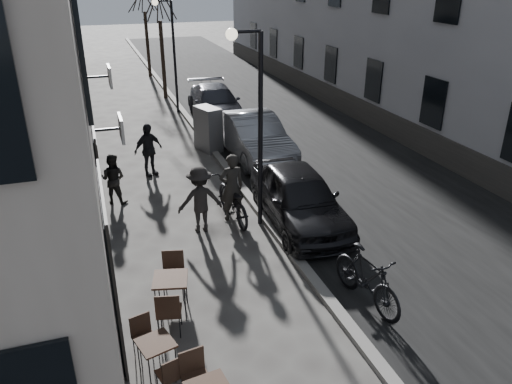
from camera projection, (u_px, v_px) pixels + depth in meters
ground at (377, 382)px, 8.34m from camera, size 120.00×120.00×0.00m
road at (268, 116)px, 23.28m from camera, size 7.30×60.00×0.00m
kerb at (191, 122)px, 22.19m from camera, size 0.25×60.00×0.12m
streetlamp_near at (254, 110)px, 12.17m from camera, size 0.90×0.28×5.09m
streetlamp_far at (170, 44)px, 22.53m from camera, size 0.90×0.28×5.09m
tree_near at (159, 4)px, 24.52m from camera, size 2.40×2.40×5.70m
bistro_set_b at (157, 355)px, 8.34m from camera, size 0.74×1.42×0.81m
bistro_set_c at (171, 292)px, 9.83m from camera, size 0.82×1.69×0.97m
utility_cabinet at (208, 129)px, 18.60m from camera, size 0.93×1.24×1.65m
bicycle at (232, 200)px, 13.54m from camera, size 0.90×2.23×1.15m
cyclist_rider at (232, 187)px, 13.39m from camera, size 0.71×0.49×1.88m
pedestrian_near at (113, 179)px, 14.41m from camera, size 0.91×0.84×1.51m
pedestrian_mid at (200, 199)px, 12.80m from camera, size 1.16×0.68×1.79m
pedestrian_far at (148, 150)px, 16.29m from camera, size 1.12×0.85×1.77m
car_near at (299, 197)px, 13.26m from camera, size 2.01×4.54×1.52m
car_mid at (254, 137)px, 17.82m from camera, size 1.79×4.87×1.59m
car_far at (216, 103)px, 22.53m from camera, size 2.29×5.10×1.45m
moped at (367, 278)px, 10.05m from camera, size 0.88×2.10×1.22m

